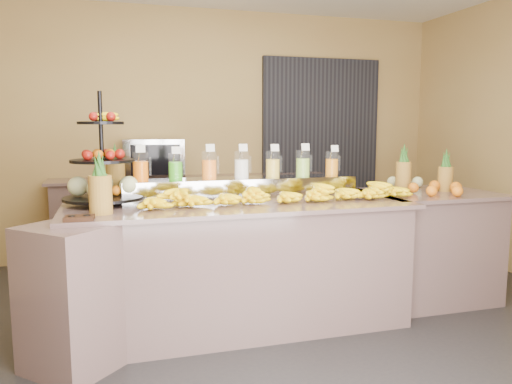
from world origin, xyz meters
name	(u,v)px	position (x,y,z in m)	size (l,w,h in m)	color
ground	(250,338)	(0.00, 0.00, 0.00)	(6.00, 6.00, 0.00)	black
room_envelope	(246,78)	(0.19, 0.79, 1.88)	(6.04, 5.02, 2.82)	olive
buffet_counter	(225,266)	(-0.12, 0.26, 0.47)	(2.75, 1.25, 0.93)	gray
right_counter	(426,245)	(1.70, 0.40, 0.47)	(1.08, 0.88, 0.93)	gray
back_ledge	(196,218)	(0.00, 2.25, 0.47)	(3.10, 0.55, 0.93)	gray
pitcher_tray	(242,187)	(0.09, 0.58, 1.01)	(1.85, 0.30, 0.15)	gray
juice_pitcher_orange_a	(141,168)	(-0.69, 0.58, 1.18)	(0.12, 0.12, 0.28)	silver
juice_pitcher_green	(176,168)	(-0.43, 0.58, 1.17)	(0.11, 0.11, 0.26)	silver
juice_pitcher_orange_b	(209,167)	(-0.17, 0.58, 1.18)	(0.12, 0.12, 0.28)	silver
juice_pitcher_milk	(242,166)	(0.09, 0.58, 1.17)	(0.12, 0.12, 0.28)	silver
juice_pitcher_lemon	(273,165)	(0.35, 0.58, 1.17)	(0.11, 0.12, 0.28)	silver
juice_pitcher_lime	(303,165)	(0.61, 0.58, 1.17)	(0.12, 0.12, 0.28)	silver
juice_pitcher_orange_c	(332,165)	(0.87, 0.58, 1.17)	(0.11, 0.11, 0.26)	silver
banana_heap	(282,192)	(0.31, 0.23, 1.00)	(2.12, 0.19, 0.18)	yellow
fruit_stand	(108,175)	(-0.92, 0.49, 1.14)	(0.70, 0.70, 0.80)	black
condiment_caddy	(79,218)	(-1.09, -0.12, 0.94)	(0.17, 0.13, 0.03)	black
pineapple_left_a	(100,190)	(-0.97, 0.07, 1.08)	(0.15, 0.15, 0.41)	brown
pineapple_left_b	(116,177)	(-0.87, 0.77, 1.09)	(0.15, 0.15, 0.43)	brown
right_fruit_pile	(429,183)	(1.67, 0.36, 1.01)	(0.48, 0.46, 0.25)	brown
oven_warmer	(154,158)	(-0.45, 2.25, 1.14)	(0.63, 0.44, 0.42)	gray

